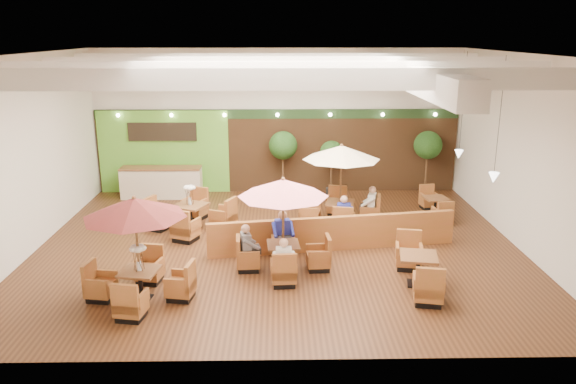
{
  "coord_description": "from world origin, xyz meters",
  "views": [
    {
      "loc": [
        -0.0,
        -15.48,
        6.07
      ],
      "look_at": [
        0.3,
        0.5,
        1.5
      ],
      "focal_mm": 35.0,
      "sensor_mm": 36.0,
      "label": 1
    }
  ],
  "objects_px": {
    "topiary_0": "(283,148)",
    "diner_1": "(283,230)",
    "service_counter": "(162,183)",
    "diner_0": "(284,257)",
    "topiary_2": "(428,148)",
    "table_2": "(341,170)",
    "booth_divider": "(334,233)",
    "table_5": "(435,207)",
    "diner_4": "(370,202)",
    "table_4": "(418,270)",
    "diner_3": "(344,211)",
    "table_3": "(191,216)",
    "table_1": "(283,207)",
    "table_0": "(136,230)",
    "diner_2": "(248,243)",
    "topiary_1": "(332,155)"
  },
  "relations": [
    {
      "from": "topiary_2",
      "to": "diner_0",
      "type": "xyz_separation_m",
      "value": [
        -5.56,
        -7.97,
        -1.09
      ]
    },
    {
      "from": "table_2",
      "to": "topiary_1",
      "type": "height_order",
      "value": "table_2"
    },
    {
      "from": "table_0",
      "to": "booth_divider",
      "type": "bearing_deg",
      "value": 41.58
    },
    {
      "from": "diner_4",
      "to": "table_5",
      "type": "bearing_deg",
      "value": -54.6
    },
    {
      "from": "table_5",
      "to": "table_0",
      "type": "bearing_deg",
      "value": -153.75
    },
    {
      "from": "topiary_0",
      "to": "diner_3",
      "type": "distance_m",
      "value": 4.9
    },
    {
      "from": "service_counter",
      "to": "booth_divider",
      "type": "relative_size",
      "value": 0.41
    },
    {
      "from": "topiary_0",
      "to": "diner_2",
      "type": "relative_size",
      "value": 3.06
    },
    {
      "from": "topiary_2",
      "to": "diner_0",
      "type": "distance_m",
      "value": 9.78
    },
    {
      "from": "diner_1",
      "to": "topiary_1",
      "type": "bearing_deg",
      "value": -117.52
    },
    {
      "from": "topiary_1",
      "to": "diner_2",
      "type": "xyz_separation_m",
      "value": [
        -2.84,
        -7.05,
        -0.81
      ]
    },
    {
      "from": "diner_1",
      "to": "table_4",
      "type": "bearing_deg",
      "value": 140.04
    },
    {
      "from": "topiary_0",
      "to": "diner_1",
      "type": "xyz_separation_m",
      "value": [
        -0.07,
        -6.12,
        -1.07
      ]
    },
    {
      "from": "topiary_0",
      "to": "topiary_2",
      "type": "height_order",
      "value": "topiary_0"
    },
    {
      "from": "table_4",
      "to": "diner_4",
      "type": "height_order",
      "value": "diner_4"
    },
    {
      "from": "table_0",
      "to": "table_1",
      "type": "xyz_separation_m",
      "value": [
        3.37,
        1.63,
        0.0
      ]
    },
    {
      "from": "diner_0",
      "to": "topiary_2",
      "type": "bearing_deg",
      "value": 53.9
    },
    {
      "from": "table_3",
      "to": "diner_1",
      "type": "distance_m",
      "value": 3.74
    },
    {
      "from": "booth_divider",
      "to": "diner_1",
      "type": "relative_size",
      "value": 8.4
    },
    {
      "from": "table_1",
      "to": "diner_0",
      "type": "bearing_deg",
      "value": -93.89
    },
    {
      "from": "diner_1",
      "to": "table_5",
      "type": "bearing_deg",
      "value": -156.58
    },
    {
      "from": "table_2",
      "to": "topiary_0",
      "type": "distance_m",
      "value": 3.89
    },
    {
      "from": "table_5",
      "to": "diner_4",
      "type": "bearing_deg",
      "value": -170.27
    },
    {
      "from": "table_0",
      "to": "diner_3",
      "type": "relative_size",
      "value": 3.12
    },
    {
      "from": "table_3",
      "to": "diner_3",
      "type": "xyz_separation_m",
      "value": [
        4.8,
        -0.62,
        0.32
      ]
    },
    {
      "from": "topiary_0",
      "to": "diner_4",
      "type": "relative_size",
      "value": 2.98
    },
    {
      "from": "service_counter",
      "to": "table_5",
      "type": "relative_size",
      "value": 1.3
    },
    {
      "from": "service_counter",
      "to": "table_5",
      "type": "height_order",
      "value": "service_counter"
    },
    {
      "from": "diner_4",
      "to": "table_4",
      "type": "bearing_deg",
      "value": -157.46
    },
    {
      "from": "table_2",
      "to": "diner_3",
      "type": "height_order",
      "value": "table_2"
    },
    {
      "from": "service_counter",
      "to": "diner_2",
      "type": "xyz_separation_m",
      "value": [
        3.61,
        -6.85,
        0.18
      ]
    },
    {
      "from": "diner_4",
      "to": "topiary_2",
      "type": "bearing_deg",
      "value": -21.22
    },
    {
      "from": "booth_divider",
      "to": "topiary_0",
      "type": "relative_size",
      "value": 2.91
    },
    {
      "from": "table_5",
      "to": "table_1",
      "type": "bearing_deg",
      "value": -148.74
    },
    {
      "from": "topiary_0",
      "to": "topiary_2",
      "type": "xyz_separation_m",
      "value": [
        5.49,
        0.0,
        -0.01
      ]
    },
    {
      "from": "diner_1",
      "to": "table_3",
      "type": "bearing_deg",
      "value": -48.68
    },
    {
      "from": "diner_3",
      "to": "booth_divider",
      "type": "bearing_deg",
      "value": -105.84
    },
    {
      "from": "diner_3",
      "to": "table_1",
      "type": "bearing_deg",
      "value": -122.79
    },
    {
      "from": "service_counter",
      "to": "diner_0",
      "type": "relative_size",
      "value": 3.78
    },
    {
      "from": "table_0",
      "to": "diner_3",
      "type": "xyz_separation_m",
      "value": [
        5.25,
        4.26,
        -0.96
      ]
    },
    {
      "from": "service_counter",
      "to": "table_2",
      "type": "height_order",
      "value": "table_2"
    },
    {
      "from": "table_5",
      "to": "diner_2",
      "type": "xyz_separation_m",
      "value": [
        -6.15,
        -4.4,
        0.44
      ]
    },
    {
      "from": "table_0",
      "to": "topiary_1",
      "type": "distance_m",
      "value": 10.16
    },
    {
      "from": "topiary_1",
      "to": "diner_2",
      "type": "height_order",
      "value": "topiary_1"
    },
    {
      "from": "service_counter",
      "to": "topiary_1",
      "type": "bearing_deg",
      "value": 1.78
    },
    {
      "from": "table_5",
      "to": "diner_0",
      "type": "xyz_separation_m",
      "value": [
        -5.23,
        -5.33,
        0.44
      ]
    },
    {
      "from": "topiary_0",
      "to": "topiary_1",
      "type": "relative_size",
      "value": 1.18
    },
    {
      "from": "table_0",
      "to": "diner_4",
      "type": "xyz_separation_m",
      "value": [
        6.23,
        5.24,
        -0.96
      ]
    },
    {
      "from": "service_counter",
      "to": "table_5",
      "type": "xyz_separation_m",
      "value": [
        9.76,
        -2.45,
        -0.26
      ]
    },
    {
      "from": "table_5",
      "to": "diner_4",
      "type": "height_order",
      "value": "diner_4"
    }
  ]
}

